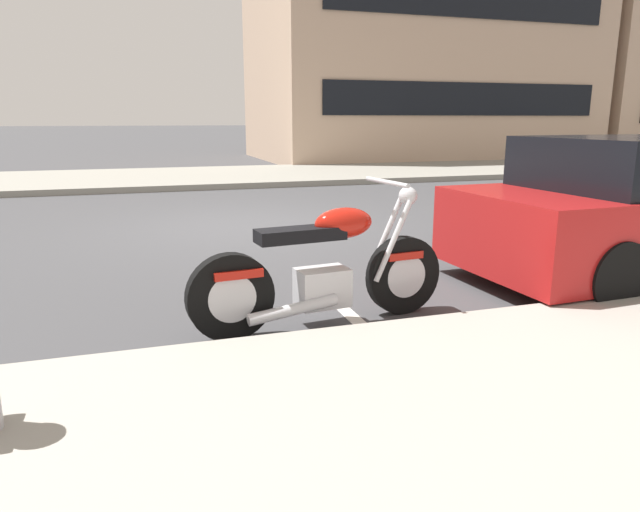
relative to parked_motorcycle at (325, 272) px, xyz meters
name	(u,v)px	position (x,y,z in m)	size (l,w,h in m)	color
ground_plane	(252,226)	(0.27, 4.38, -0.43)	(260.00, 260.00, 0.00)	#3D3D3F
sidewalk_far_curb	(569,166)	(12.27, 11.59, -0.36)	(120.00, 5.00, 0.14)	gray
parking_stall_stripe	(345,310)	(0.27, 0.28, -0.43)	(0.12, 2.20, 0.01)	silver
parked_motorcycle	(325,272)	(0.00, 0.00, 0.00)	(2.12, 0.63, 1.12)	black
townhouse_far_uphill	(416,28)	(9.69, 17.90, 4.66)	(12.44, 8.11, 10.19)	tan
townhouse_corner_block	(631,59)	(22.44, 19.70, 4.03)	(12.02, 11.72, 8.92)	tan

